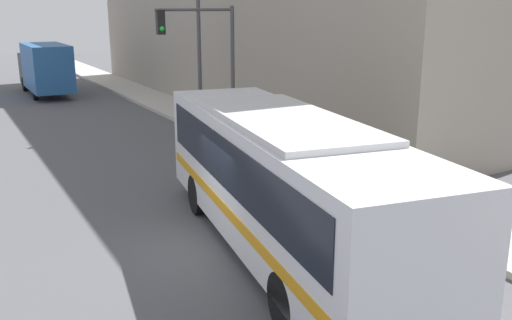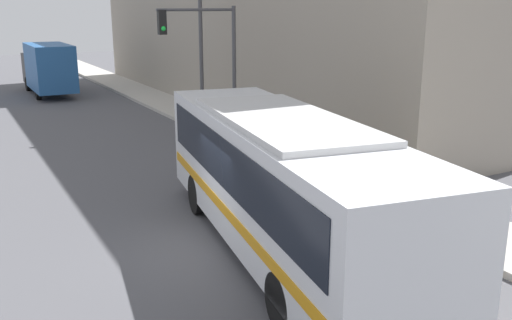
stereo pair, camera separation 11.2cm
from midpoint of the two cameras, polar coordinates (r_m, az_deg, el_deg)
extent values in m
plane|color=#515156|center=(13.48, -3.73, -8.76)|extent=(120.00, 120.00, 0.00)
cube|color=#B7B2A8|center=(33.47, -9.66, 5.72)|extent=(2.47, 70.00, 0.17)
cube|color=silver|center=(12.51, 2.43, -2.05)|extent=(4.20, 10.81, 2.61)
cube|color=black|center=(12.38, 2.46, 0.03)|extent=(4.11, 9.98, 1.10)
cube|color=orange|center=(12.69, 2.40, -4.52)|extent=(4.17, 10.40, 0.24)
cube|color=silver|center=(12.18, 2.50, 4.06)|extent=(3.24, 6.10, 0.16)
cylinder|color=black|center=(16.17, 1.71, -2.57)|extent=(0.45, 1.10, 1.07)
cylinder|color=black|center=(15.52, -6.09, -3.42)|extent=(0.45, 1.10, 1.07)
cylinder|color=black|center=(11.09, 13.73, -11.67)|extent=(0.45, 1.10, 1.07)
cylinder|color=black|center=(10.12, 2.64, -13.98)|extent=(0.45, 1.10, 1.07)
cube|color=#265999|center=(37.65, -20.25, 8.71)|extent=(2.27, 5.31, 2.74)
cube|color=#262628|center=(41.32, -21.05, 8.58)|extent=(2.15, 2.06, 1.94)
cylinder|color=black|center=(40.93, -22.21, 7.04)|extent=(0.25, 0.90, 0.90)
cylinder|color=black|center=(36.69, -21.32, 6.30)|extent=(0.25, 0.90, 0.90)
cylinder|color=#999999|center=(18.95, 5.09, -0.21)|extent=(0.25, 0.25, 0.57)
sphere|color=#999999|center=(18.86, 5.12, 0.84)|extent=(0.23, 0.23, 0.23)
cylinder|color=#999999|center=(18.83, 5.33, -0.22)|extent=(0.11, 0.15, 0.11)
cylinder|color=#47474C|center=(23.50, -2.48, 8.70)|extent=(0.16, 0.16, 5.29)
cylinder|color=#47474C|center=(22.68, -6.29, 14.71)|extent=(3.20, 0.11, 0.11)
cube|color=black|center=(22.18, -9.68, 13.42)|extent=(0.30, 0.24, 0.90)
sphere|color=#19D83F|center=(22.05, -9.53, 12.83)|extent=(0.18, 0.18, 0.18)
cylinder|color=#47474C|center=(24.34, -3.42, 3.84)|extent=(0.06, 0.06, 1.03)
cylinder|color=#4C4C51|center=(24.22, -3.45, 5.29)|extent=(0.14, 0.14, 0.22)
cylinder|color=#47474C|center=(26.69, -5.84, 11.71)|extent=(0.18, 0.18, 7.43)
cylinder|color=slate|center=(21.95, 0.56, 2.39)|extent=(0.28, 0.28, 0.86)
cylinder|color=#2659A5|center=(21.79, 0.56, 4.42)|extent=(0.34, 0.34, 0.72)
sphere|color=tan|center=(21.71, 0.57, 5.65)|extent=(0.23, 0.23, 0.23)
camera|label=1|loc=(0.06, -90.21, -0.06)|focal=40.00mm
camera|label=2|loc=(0.06, 89.79, 0.06)|focal=40.00mm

